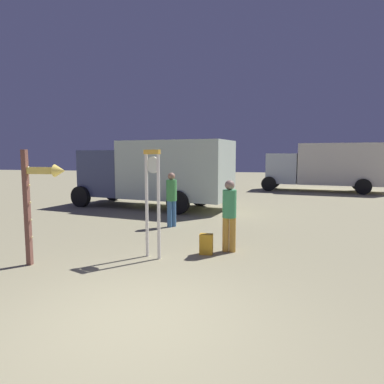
{
  "coord_description": "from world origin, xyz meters",
  "views": [
    {
      "loc": [
        1.65,
        -4.23,
        2.28
      ],
      "look_at": [
        -0.25,
        5.34,
        1.2
      ],
      "focal_mm": 32.0,
      "sensor_mm": 36.0,
      "label": 1
    }
  ],
  "objects_px": {
    "arrow_sign": "(39,192)",
    "person_near_clock": "(229,212)",
    "standing_clock": "(153,194)",
    "box_truck_near": "(157,171)",
    "box_truck_far": "(330,165)",
    "backpack": "(206,244)",
    "person_distant": "(172,197)"
  },
  "relations": [
    {
      "from": "box_truck_near",
      "to": "backpack",
      "type": "bearing_deg",
      "value": -64.13
    },
    {
      "from": "person_near_clock",
      "to": "backpack",
      "type": "xyz_separation_m",
      "value": [
        -0.49,
        -0.32,
        -0.71
      ]
    },
    {
      "from": "person_distant",
      "to": "box_truck_near",
      "type": "distance_m",
      "value": 4.09
    },
    {
      "from": "backpack",
      "to": "box_truck_far",
      "type": "xyz_separation_m",
      "value": [
        5.35,
        14.71,
        1.37
      ]
    },
    {
      "from": "backpack",
      "to": "box_truck_near",
      "type": "distance_m",
      "value": 7.3
    },
    {
      "from": "arrow_sign",
      "to": "box_truck_far",
      "type": "height_order",
      "value": "box_truck_far"
    },
    {
      "from": "standing_clock",
      "to": "box_truck_near",
      "type": "distance_m",
      "value": 7.22
    },
    {
      "from": "arrow_sign",
      "to": "backpack",
      "type": "xyz_separation_m",
      "value": [
        3.18,
        1.44,
        -1.29
      ]
    },
    {
      "from": "backpack",
      "to": "box_truck_near",
      "type": "height_order",
      "value": "box_truck_near"
    },
    {
      "from": "arrow_sign",
      "to": "person_near_clock",
      "type": "height_order",
      "value": "arrow_sign"
    },
    {
      "from": "person_distant",
      "to": "box_truck_near",
      "type": "relative_size",
      "value": 0.24
    },
    {
      "from": "box_truck_far",
      "to": "person_near_clock",
      "type": "bearing_deg",
      "value": -108.66
    },
    {
      "from": "standing_clock",
      "to": "person_near_clock",
      "type": "distance_m",
      "value": 1.85
    },
    {
      "from": "arrow_sign",
      "to": "box_truck_far",
      "type": "bearing_deg",
      "value": 62.15
    },
    {
      "from": "box_truck_near",
      "to": "box_truck_far",
      "type": "relative_size",
      "value": 0.94
    },
    {
      "from": "person_distant",
      "to": "standing_clock",
      "type": "bearing_deg",
      "value": -82.6
    },
    {
      "from": "person_distant",
      "to": "backpack",
      "type": "bearing_deg",
      "value": -60.85
    },
    {
      "from": "arrow_sign",
      "to": "person_near_clock",
      "type": "relative_size",
      "value": 1.41
    },
    {
      "from": "standing_clock",
      "to": "person_near_clock",
      "type": "bearing_deg",
      "value": 25.91
    },
    {
      "from": "standing_clock",
      "to": "box_truck_near",
      "type": "relative_size",
      "value": 0.34
    },
    {
      "from": "standing_clock",
      "to": "person_distant",
      "type": "distance_m",
      "value": 3.27
    },
    {
      "from": "person_distant",
      "to": "box_truck_near",
      "type": "xyz_separation_m",
      "value": [
        -1.6,
        3.71,
        0.61
      ]
    },
    {
      "from": "person_near_clock",
      "to": "arrow_sign",
      "type": "bearing_deg",
      "value": -154.41
    },
    {
      "from": "standing_clock",
      "to": "person_near_clock",
      "type": "xyz_separation_m",
      "value": [
        1.61,
        0.78,
        -0.48
      ]
    },
    {
      "from": "backpack",
      "to": "box_truck_far",
      "type": "relative_size",
      "value": 0.06
    },
    {
      "from": "backpack",
      "to": "person_distant",
      "type": "xyz_separation_m",
      "value": [
        -1.53,
        2.75,
        0.73
      ]
    },
    {
      "from": "standing_clock",
      "to": "person_near_clock",
      "type": "height_order",
      "value": "standing_clock"
    },
    {
      "from": "person_distant",
      "to": "box_truck_far",
      "type": "relative_size",
      "value": 0.23
    },
    {
      "from": "box_truck_far",
      "to": "person_distant",
      "type": "bearing_deg",
      "value": -119.93
    },
    {
      "from": "person_distant",
      "to": "box_truck_near",
      "type": "height_order",
      "value": "box_truck_near"
    },
    {
      "from": "standing_clock",
      "to": "box_truck_far",
      "type": "bearing_deg",
      "value": 66.91
    },
    {
      "from": "arrow_sign",
      "to": "backpack",
      "type": "bearing_deg",
      "value": 24.4
    }
  ]
}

